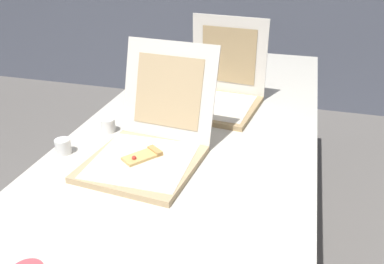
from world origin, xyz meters
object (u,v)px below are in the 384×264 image
at_px(cup_white_mid, 142,107).
at_px(table, 199,135).
at_px(cup_white_near_left, 63,146).
at_px(pizza_box_front, 149,146).
at_px(cup_white_far, 180,83).
at_px(pizza_box_middle, 218,94).
at_px(cup_white_near_center, 108,125).

bearing_deg(cup_white_mid, table, -10.97).
xyz_separation_m(cup_white_near_left, cup_white_mid, (0.14, 0.42, 0.00)).
distance_m(cup_white_near_left, cup_white_mid, 0.44).
bearing_deg(table, cup_white_mid, 169.03).
xyz_separation_m(pizza_box_front, cup_white_far, (-0.11, 0.73, -0.03)).
relative_size(pizza_box_front, cup_white_mid, 8.94).
bearing_deg(cup_white_far, table, -62.85).
xyz_separation_m(pizza_box_front, cup_white_mid, (-0.18, 0.37, -0.03)).
relative_size(table, pizza_box_middle, 5.83).
bearing_deg(pizza_box_front, cup_white_mid, 120.93).
bearing_deg(pizza_box_middle, pizza_box_front, -96.60).
relative_size(cup_white_far, cup_white_mid, 1.00).
height_order(cup_white_far, cup_white_mid, same).
distance_m(table, pizza_box_middle, 0.25).
relative_size(cup_white_near_left, cup_white_near_center, 1.00).
height_order(cup_white_near_left, cup_white_near_center, same).
distance_m(table, cup_white_far, 0.47).
height_order(pizza_box_front, pizza_box_middle, pizza_box_middle).
height_order(pizza_box_middle, cup_white_near_center, pizza_box_middle).
bearing_deg(table, cup_white_near_center, -155.54).
bearing_deg(cup_white_mid, cup_white_near_left, -108.84).
xyz_separation_m(cup_white_far, cup_white_mid, (-0.07, -0.36, 0.00)).
relative_size(cup_white_near_left, cup_white_mid, 1.00).
bearing_deg(table, pizza_box_front, -107.92).
bearing_deg(pizza_box_front, cup_white_far, 103.73).
bearing_deg(cup_white_far, cup_white_near_left, -105.40).
bearing_deg(table, pizza_box_middle, 82.74).
bearing_deg(pizza_box_front, pizza_box_middle, 81.78).
xyz_separation_m(pizza_box_middle, cup_white_mid, (-0.31, -0.18, -0.03)).
bearing_deg(cup_white_far, pizza_box_middle, -36.50).
relative_size(pizza_box_middle, cup_white_far, 7.26).
height_order(table, cup_white_far, cup_white_far).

